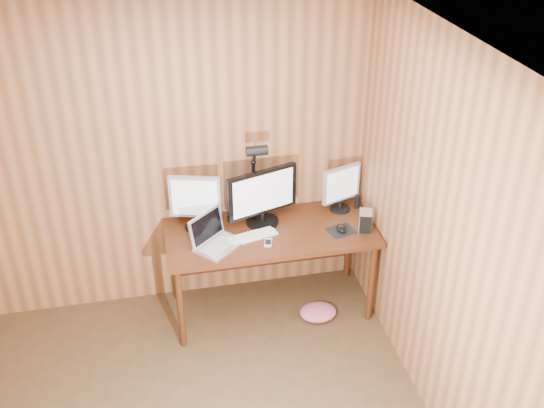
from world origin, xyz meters
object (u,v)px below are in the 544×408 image
object	(u,v)px
keyboard	(251,236)
hard_drive	(365,221)
desk	(269,239)
monitor_left	(195,201)
monitor_center	(262,196)
laptop	(214,238)
desk_lamp	(255,169)
phone	(268,243)
monitor_right	(341,187)
speaker	(357,202)
mouse	(341,228)

from	to	relation	value
keyboard	hard_drive	distance (m)	0.88
desk	monitor_left	bearing A→B (deg)	169.93
monitor_center	monitor_left	world-z (taller)	monitor_center
laptop	keyboard	distance (m)	0.29
monitor_left	laptop	bearing A→B (deg)	-53.36
laptop	keyboard	size ratio (longest dim) A/B	1.03
hard_drive	desk_lamp	distance (m)	0.93
monitor_center	phone	distance (m)	0.37
monitor_right	laptop	world-z (taller)	monitor_right
keyboard	phone	world-z (taller)	keyboard
hard_drive	speaker	size ratio (longest dim) A/B	1.46
mouse	desk	bearing A→B (deg)	152.07
monitor_center	speaker	xyz separation A→B (m)	(0.80, 0.07, -0.18)
laptop	hard_drive	xyz separation A→B (m)	(1.16, -0.03, 0.01)
laptop	hard_drive	size ratio (longest dim) A/B	2.67
monitor_right	phone	xyz separation A→B (m)	(-0.66, -0.35, -0.20)
phone	desk	bearing A→B (deg)	93.40
monitor_right	speaker	bearing A→B (deg)	-18.23
desk	desk_lamp	size ratio (longest dim) A/B	2.30
phone	desk_lamp	world-z (taller)	desk_lamp
monitor_left	mouse	distance (m)	1.13
phone	laptop	bearing A→B (deg)	-173.86
monitor_right	phone	size ratio (longest dim) A/B	3.25
monitor_center	phone	size ratio (longest dim) A/B	4.77
monitor_right	desk	bearing A→B (deg)	171.69
monitor_left	mouse	xyz separation A→B (m)	(1.07, -0.28, -0.21)
hard_drive	speaker	distance (m)	0.32
laptop	speaker	world-z (taller)	laptop
monitor_right	keyboard	xyz separation A→B (m)	(-0.77, -0.25, -0.20)
keyboard	hard_drive	xyz separation A→B (m)	(0.87, -0.07, 0.07)
desk	desk_lamp	distance (m)	0.58
laptop	speaker	distance (m)	1.24
monitor_center	laptop	world-z (taller)	monitor_center
monitor_right	speaker	xyz separation A→B (m)	(0.15, 0.00, -0.15)
monitor_left	speaker	bearing A→B (deg)	17.23
laptop	mouse	distance (m)	0.97
monitor_right	monitor_left	bearing A→B (deg)	161.69
monitor_center	desk_lamp	xyz separation A→B (m)	(-0.03, 0.09, 0.19)
desk	monitor_right	bearing A→B (deg)	11.23
phone	keyboard	bearing A→B (deg)	151.26
mouse	speaker	distance (m)	0.38
keyboard	mouse	world-z (taller)	mouse
mouse	hard_drive	size ratio (longest dim) A/B	0.72
keyboard	hard_drive	size ratio (longest dim) A/B	2.60
desk	mouse	distance (m)	0.58
keyboard	speaker	size ratio (longest dim) A/B	3.78
monitor_left	monitor_right	xyz separation A→B (m)	(1.15, 0.02, -0.03)
monitor_right	keyboard	world-z (taller)	monitor_right
phone	speaker	distance (m)	0.89
monitor_left	speaker	size ratio (longest dim) A/B	4.02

